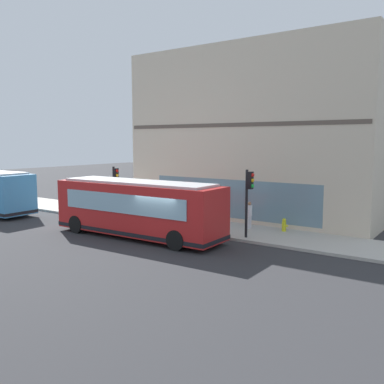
{
  "coord_description": "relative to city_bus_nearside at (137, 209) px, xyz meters",
  "views": [
    {
      "loc": [
        -16.24,
        -13.1,
        5.18
      ],
      "look_at": [
        2.7,
        0.31,
        2.38
      ],
      "focal_mm": 39.41,
      "sensor_mm": 36.0,
      "label": 1
    }
  ],
  "objects": [
    {
      "name": "traffic_light_near_corner",
      "position": [
        2.77,
        -5.27,
        1.09
      ],
      "size": [
        0.32,
        0.49,
        3.57
      ],
      "color": "black",
      "rests_on": "sidewalk_curb"
    },
    {
      "name": "pedestrian_by_light_pole",
      "position": [
        3.61,
        1.62,
        -0.35
      ],
      "size": [
        0.32,
        0.32,
        1.82
      ],
      "color": "#3F8C4C",
      "rests_on": "sidewalk_curb"
    },
    {
      "name": "ground",
      "position": [
        -0.4,
        -2.3,
        -1.55
      ],
      "size": [
        120.0,
        120.0,
        0.0
      ],
      "primitive_type": "plane",
      "color": "#2D2D30"
    },
    {
      "name": "pedestrian_near_building_entrance",
      "position": [
        4.88,
        -4.23,
        -0.51
      ],
      "size": [
        0.32,
        0.32,
        1.57
      ],
      "color": "silver",
      "rests_on": "sidewalk_curb"
    },
    {
      "name": "city_bus_nearside",
      "position": [
        0.0,
        0.0,
        0.0
      ],
      "size": [
        2.79,
        10.1,
        3.07
      ],
      "color": "red",
      "rests_on": "ground"
    },
    {
      "name": "building_corner",
      "position": [
        9.6,
        -2.3,
        4.06
      ],
      "size": [
        7.05,
        16.58,
        11.24
      ],
      "color": "beige",
      "rests_on": "ground"
    },
    {
      "name": "sidewalk_curb",
      "position": [
        4.15,
        -2.3,
        -1.48
      ],
      "size": [
        3.9,
        40.0,
        0.15
      ],
      "primitive_type": "cube",
      "color": "#B2ADA3",
      "rests_on": "ground"
    },
    {
      "name": "pedestrian_walking_along_curb",
      "position": [
        4.24,
        4.99,
        -0.35
      ],
      "size": [
        0.32,
        0.32,
        1.81
      ],
      "color": "#99994C",
      "rests_on": "sidewalk_curb"
    },
    {
      "name": "fire_hydrant",
      "position": [
        5.32,
        -6.19,
        -1.04
      ],
      "size": [
        0.35,
        0.35,
        0.74
      ],
      "color": "gold",
      "rests_on": "sidewalk_curb"
    },
    {
      "name": "traffic_light_down_block",
      "position": [
        2.57,
        4.29,
        0.98
      ],
      "size": [
        0.32,
        0.49,
        3.41
      ],
      "color": "black",
      "rests_on": "sidewalk_curb"
    }
  ]
}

